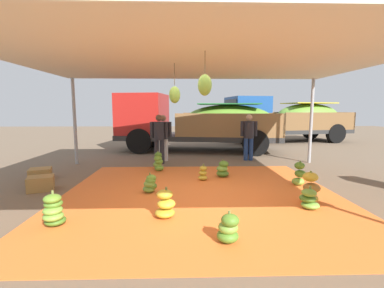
{
  "coord_description": "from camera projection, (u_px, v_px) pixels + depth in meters",
  "views": [
    {
      "loc": [
        -0.33,
        -5.36,
        1.75
      ],
      "look_at": [
        -0.1,
        2.69,
        0.71
      ],
      "focal_mm": 25.23,
      "sensor_mm": 36.0,
      "label": 1
    }
  ],
  "objects": [
    {
      "name": "ground_plane",
      "position": [
        195.0,
        165.0,
        8.52
      ],
      "size": [
        40.0,
        40.0,
        0.0
      ],
      "primitive_type": "plane",
      "color": "brown"
    },
    {
      "name": "tarp_orange",
      "position": [
        200.0,
        195.0,
        5.54
      ],
      "size": [
        5.65,
        5.49,
        0.01
      ],
      "primitive_type": "cube",
      "color": "orange",
      "rests_on": "ground"
    },
    {
      "name": "tent_canopy",
      "position": [
        201.0,
        59.0,
        5.12
      ],
      "size": [
        8.0,
        7.0,
        2.79
      ],
      "color": "#9EA0A5",
      "rests_on": "ground"
    },
    {
      "name": "banana_bunch_0",
      "position": [
        309.0,
        199.0,
        4.74
      ],
      "size": [
        0.46,
        0.44,
        0.42
      ],
      "color": "#75A83D",
      "rests_on": "tarp_orange"
    },
    {
      "name": "banana_bunch_1",
      "position": [
        158.0,
        162.0,
        7.67
      ],
      "size": [
        0.39,
        0.39,
        0.57
      ],
      "color": "#60932D",
      "rests_on": "tarp_orange"
    },
    {
      "name": "banana_bunch_2",
      "position": [
        310.0,
        189.0,
        5.04
      ],
      "size": [
        0.48,
        0.45,
        0.61
      ],
      "color": "gold",
      "rests_on": "tarp_orange"
    },
    {
      "name": "banana_bunch_3",
      "position": [
        223.0,
        169.0,
        6.99
      ],
      "size": [
        0.35,
        0.35,
        0.45
      ],
      "color": "#477523",
      "rests_on": "tarp_orange"
    },
    {
      "name": "banana_bunch_4",
      "position": [
        150.0,
        184.0,
        5.67
      ],
      "size": [
        0.4,
        0.36,
        0.42
      ],
      "color": "#75A83D",
      "rests_on": "tarp_orange"
    },
    {
      "name": "banana_bunch_5",
      "position": [
        54.0,
        211.0,
        4.04
      ],
      "size": [
        0.44,
        0.47,
        0.54
      ],
      "color": "#477523",
      "rests_on": "tarp_orange"
    },
    {
      "name": "banana_bunch_6",
      "position": [
        228.0,
        229.0,
        3.53
      ],
      "size": [
        0.38,
        0.38,
        0.43
      ],
      "color": "#518428",
      "rests_on": "tarp_orange"
    },
    {
      "name": "banana_bunch_7",
      "position": [
        203.0,
        174.0,
        6.67
      ],
      "size": [
        0.27,
        0.28,
        0.41
      ],
      "color": "gold",
      "rests_on": "tarp_orange"
    },
    {
      "name": "banana_bunch_8",
      "position": [
        165.0,
        205.0,
        4.36
      ],
      "size": [
        0.45,
        0.44,
        0.5
      ],
      "color": "gold",
      "rests_on": "tarp_orange"
    },
    {
      "name": "banana_bunch_9",
      "position": [
        299.0,
        175.0,
        6.2
      ],
      "size": [
        0.34,
        0.31,
        0.58
      ],
      "color": "#75A83D",
      "rests_on": "tarp_orange"
    },
    {
      "name": "cargo_truck_main",
      "position": [
        194.0,
        121.0,
        11.38
      ],
      "size": [
        6.91,
        3.21,
        2.4
      ],
      "color": "#2D2D2D",
      "rests_on": "ground"
    },
    {
      "name": "cargo_truck_far",
      "position": [
        285.0,
        118.0,
        14.58
      ],
      "size": [
        6.78,
        3.35,
        2.4
      ],
      "color": "#2D2D2D",
      "rests_on": "ground"
    },
    {
      "name": "worker_0",
      "position": [
        163.0,
        134.0,
        9.13
      ],
      "size": [
        0.57,
        0.35,
        1.56
      ],
      "color": "silver",
      "rests_on": "ground"
    },
    {
      "name": "worker_1",
      "position": [
        159.0,
        135.0,
        8.65
      ],
      "size": [
        0.58,
        0.36,
        1.59
      ],
      "color": "#26262D",
      "rests_on": "ground"
    },
    {
      "name": "worker_2",
      "position": [
        249.0,
        134.0,
        9.23
      ],
      "size": [
        0.58,
        0.35,
        1.58
      ],
      "color": "navy",
      "rests_on": "ground"
    },
    {
      "name": "crate_0",
      "position": [
        40.0,
        174.0,
        6.75
      ],
      "size": [
        0.62,
        0.59,
        0.29
      ],
      "primitive_type": "cube",
      "rotation": [
        0.0,
        0.0,
        0.35
      ],
      "color": "olive",
      "rests_on": "ground"
    },
    {
      "name": "crate_1",
      "position": [
        41.0,
        183.0,
        5.85
      ],
      "size": [
        0.63,
        0.58,
        0.31
      ],
      "primitive_type": "cube",
      "rotation": [
        0.0,
        0.0,
        0.37
      ],
      "color": "olive",
      "rests_on": "ground"
    }
  ]
}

